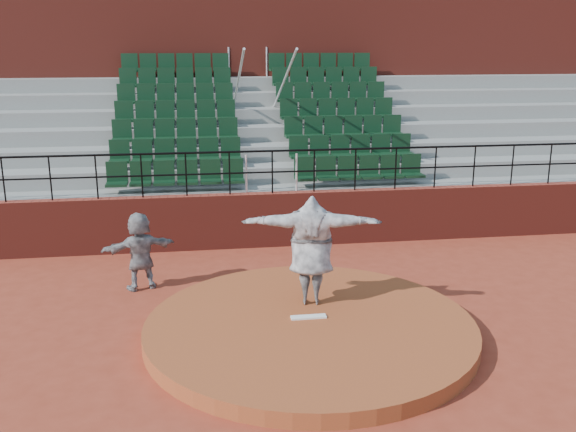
{
  "coord_description": "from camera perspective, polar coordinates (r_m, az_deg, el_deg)",
  "views": [
    {
      "loc": [
        -1.81,
        -9.67,
        4.72
      ],
      "look_at": [
        0.0,
        2.5,
        1.4
      ],
      "focal_mm": 40.0,
      "sensor_mm": 36.0,
      "label": 1
    }
  ],
  "objects": [
    {
      "name": "fielder",
      "position": [
        12.92,
        -13.02,
        -3.04
      ],
      "size": [
        1.52,
        0.88,
        1.57
      ],
      "primitive_type": "imported",
      "rotation": [
        0.0,
        0.0,
        3.45
      ],
      "color": "black",
      "rests_on": "ground"
    },
    {
      "name": "press_box_facade",
      "position": [
        22.37,
        -3.9,
        12.08
      ],
      "size": [
        24.0,
        3.0,
        7.1
      ],
      "primitive_type": "cube",
      "color": "maroon",
      "rests_on": "ground"
    },
    {
      "name": "ground",
      "position": [
        10.91,
        1.97,
        -10.55
      ],
      "size": [
        90.0,
        90.0,
        0.0
      ],
      "primitive_type": "plane",
      "color": "maroon",
      "rests_on": "ground"
    },
    {
      "name": "seating_deck",
      "position": [
        18.69,
        -2.79,
        4.99
      ],
      "size": [
        24.0,
        5.97,
        4.63
      ],
      "color": "gray",
      "rests_on": "ground"
    },
    {
      "name": "pitching_rubber",
      "position": [
        10.93,
        1.84,
        -8.96
      ],
      "size": [
        0.6,
        0.15,
        0.03
      ],
      "primitive_type": "cube",
      "color": "white",
      "rests_on": "pitchers_mound"
    },
    {
      "name": "wall_railing",
      "position": [
        15.02,
        -1.41,
        4.78
      ],
      "size": [
        24.04,
        0.05,
        1.03
      ],
      "color": "black",
      "rests_on": "boundary_wall"
    },
    {
      "name": "pitcher",
      "position": [
        11.22,
        2.08,
        -3.04
      ],
      "size": [
        2.48,
        1.07,
        1.96
      ],
      "primitive_type": "imported",
      "rotation": [
        0.0,
        0.0,
        2.97
      ],
      "color": "black",
      "rests_on": "pitchers_mound"
    },
    {
      "name": "boundary_wall",
      "position": [
        15.33,
        -1.38,
        -0.3
      ],
      "size": [
        24.0,
        0.3,
        1.3
      ],
      "primitive_type": "cube",
      "color": "maroon",
      "rests_on": "ground"
    },
    {
      "name": "pitchers_mound",
      "position": [
        10.86,
        1.98,
        -9.95
      ],
      "size": [
        5.5,
        5.5,
        0.25
      ],
      "primitive_type": "cylinder",
      "color": "#964321",
      "rests_on": "ground"
    }
  ]
}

